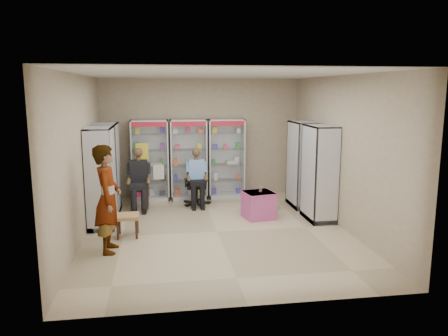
{
  "coord_description": "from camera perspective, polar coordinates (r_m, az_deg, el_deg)",
  "views": [
    {
      "loc": [
        -1.08,
        -8.06,
        2.72
      ],
      "look_at": [
        0.24,
        0.7,
        1.13
      ],
      "focal_mm": 35.0,
      "sensor_mm": 36.0,
      "label": 1
    }
  ],
  "objects": [
    {
      "name": "wooden_chair",
      "position": [
        10.32,
        -10.99,
        -2.6
      ],
      "size": [
        0.42,
        0.42,
        0.94
      ],
      "primitive_type": "cube",
      "color": "#311C13",
      "rests_on": "floor"
    },
    {
      "name": "standing_man",
      "position": [
        7.58,
        -14.95,
        -3.93
      ],
      "size": [
        0.45,
        0.68,
        1.83
      ],
      "primitive_type": "imported",
      "rotation": [
        0.0,
        0.0,
        1.56
      ],
      "color": "#969699",
      "rests_on": "floor"
    },
    {
      "name": "cabinet_left_near",
      "position": [
        9.0,
        -15.76,
        -1.23
      ],
      "size": [
        0.9,
        0.5,
        2.0
      ],
      "primitive_type": "cube",
      "rotation": [
        0.0,
        0.0,
        -1.57
      ],
      "color": "#A7AAAE",
      "rests_on": "floor"
    },
    {
      "name": "cabinet_back_right",
      "position": [
        11.06,
        0.27,
        1.23
      ],
      "size": [
        0.9,
        0.5,
        2.0
      ],
      "primitive_type": "cube",
      "color": "#A8AAB0",
      "rests_on": "floor"
    },
    {
      "name": "cabinet_back_left",
      "position": [
        10.93,
        -9.62,
        0.98
      ],
      "size": [
        0.9,
        0.5,
        2.0
      ],
      "primitive_type": "cube",
      "color": "#B4B7BC",
      "rests_on": "floor"
    },
    {
      "name": "seated_shopkeeper",
      "position": [
        10.36,
        -3.63,
        -1.42
      ],
      "size": [
        0.42,
        0.59,
        1.28
      ],
      "primitive_type": null,
      "rotation": [
        0.0,
        0.0,
        0.0
      ],
      "color": "#7AB7F2",
      "rests_on": "floor"
    },
    {
      "name": "cabinet_right_far",
      "position": [
        10.36,
        10.19,
        0.46
      ],
      "size": [
        0.9,
        0.5,
        2.0
      ],
      "primitive_type": "cube",
      "rotation": [
        0.0,
        0.0,
        1.57
      ],
      "color": "#AAADB1",
      "rests_on": "floor"
    },
    {
      "name": "pink_trunk",
      "position": [
        9.41,
        4.54,
        -4.84
      ],
      "size": [
        0.69,
        0.67,
        0.57
      ],
      "primitive_type": "cube",
      "rotation": [
        0.0,
        0.0,
        0.19
      ],
      "color": "#AB4483",
      "rests_on": "floor"
    },
    {
      "name": "cabinet_left_far",
      "position": [
        10.08,
        -15.0,
        -0.0
      ],
      "size": [
        0.9,
        0.5,
        2.0
      ],
      "primitive_type": "cube",
      "rotation": [
        0.0,
        0.0,
        -1.57
      ],
      "color": "#B2B5B9",
      "rests_on": "floor"
    },
    {
      "name": "woven_stool_a",
      "position": [
        10.17,
        5.69,
        -4.31
      ],
      "size": [
        0.42,
        0.42,
        0.37
      ],
      "primitive_type": "cube",
      "rotation": [
        0.0,
        0.0,
        0.17
      ],
      "color": "#9C7242",
      "rests_on": "floor"
    },
    {
      "name": "floor",
      "position": [
        8.58,
        -0.91,
        -8.32
      ],
      "size": [
        6.0,
        6.0,
        0.0
      ],
      "primitive_type": "plane",
      "color": "tan",
      "rests_on": "ground"
    },
    {
      "name": "office_chair",
      "position": [
        10.44,
        -3.64,
        -2.1
      ],
      "size": [
        0.55,
        0.55,
        1.01
      ],
      "primitive_type": "cube",
      "rotation": [
        0.0,
        0.0,
        0.0
      ],
      "color": "black",
      "rests_on": "floor"
    },
    {
      "name": "woven_stool_b",
      "position": [
        8.45,
        -12.46,
        -7.36
      ],
      "size": [
        0.42,
        0.42,
        0.42
      ],
      "primitive_type": "cube",
      "rotation": [
        0.0,
        0.0,
        0.0
      ],
      "color": "#A36944",
      "rests_on": "floor"
    },
    {
      "name": "tea_glass",
      "position": [
        9.37,
        4.78,
        -2.78
      ],
      "size": [
        0.07,
        0.07,
        0.11
      ],
      "primitive_type": "cylinder",
      "color": "#591C07",
      "rests_on": "pink_trunk"
    },
    {
      "name": "room_shell",
      "position": [
        8.17,
        -0.95,
        4.9
      ],
      "size": [
        5.02,
        6.02,
        3.01
      ],
      "color": "tan",
      "rests_on": "ground"
    },
    {
      "name": "seated_customer",
      "position": [
        10.23,
        -11.04,
        -1.57
      ],
      "size": [
        0.44,
        0.6,
        1.34
      ],
      "primitive_type": null,
      "color": "black",
      "rests_on": "floor"
    },
    {
      "name": "cabinet_right_near",
      "position": [
        9.34,
        12.34,
        -0.67
      ],
      "size": [
        0.9,
        0.5,
        2.0
      ],
      "primitive_type": "cube",
      "rotation": [
        0.0,
        0.0,
        1.57
      ],
      "color": "silver",
      "rests_on": "floor"
    },
    {
      "name": "cabinet_back_mid",
      "position": [
        10.95,
        -4.65,
        1.11
      ],
      "size": [
        0.9,
        0.5,
        2.0
      ],
      "primitive_type": "cube",
      "color": "#A9ABB0",
      "rests_on": "floor"
    }
  ]
}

